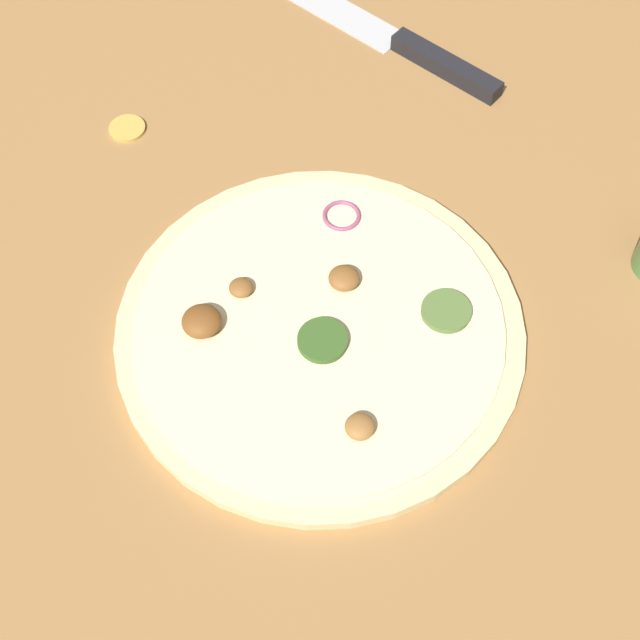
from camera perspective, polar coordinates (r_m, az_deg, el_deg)
ground_plane at (r=0.76m, az=0.00°, el=-0.87°), size 3.00×3.00×0.00m
pizza at (r=0.76m, az=-0.02°, el=-0.54°), size 0.35×0.35×0.03m
knife at (r=0.99m, az=5.44°, el=17.15°), size 0.11×0.34×0.02m
loose_cap at (r=0.93m, az=-12.26°, el=11.97°), size 0.04×0.04×0.01m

